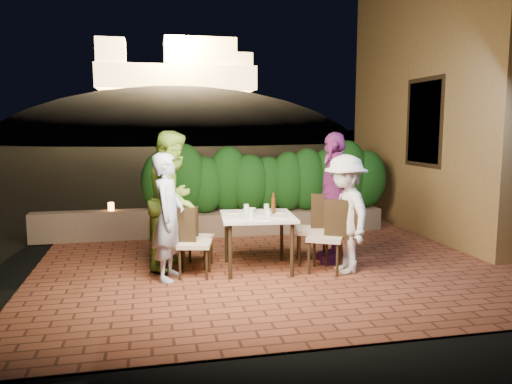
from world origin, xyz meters
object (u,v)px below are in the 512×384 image
object	(u,v)px
chair_left_back	(197,236)
parapet_lamp	(111,207)
chair_right_front	(326,236)
diner_white	(345,214)
beer_bottle	(273,203)
bowl	(250,210)
chair_right_back	(312,228)
diner_green	(174,200)
diner_blue	(168,217)
diner_purple	(334,197)
dining_table	(258,242)
chair_left_front	(195,242)

from	to	relation	value
chair_left_back	parapet_lamp	distance (m)	2.35
chair_right_front	diner_white	size ratio (longest dim) A/B	0.63
beer_bottle	diner_white	bearing A→B (deg)	-26.30
bowl	chair_right_back	xyz separation A→B (m)	(0.87, -0.15, -0.27)
diner_green	parapet_lamp	xyz separation A→B (m)	(-0.97, 1.93, -0.37)
bowl	diner_green	size ratio (longest dim) A/B	0.09
chair_left_back	chair_right_back	distance (m)	1.63
diner_blue	diner_purple	xyz separation A→B (m)	(2.34, 0.36, 0.12)
chair_left_back	chair_right_back	world-z (taller)	chair_right_back
dining_table	bowl	xyz separation A→B (m)	(-0.05, 0.30, 0.40)
chair_left_front	diner_purple	distance (m)	2.09
dining_table	beer_bottle	bearing A→B (deg)	15.74
diner_blue	diner_white	xyz separation A→B (m)	(2.30, -0.17, -0.02)
beer_bottle	diner_purple	bearing A→B (deg)	6.57
chair_left_back	diner_white	xyz separation A→B (m)	(1.89, -0.68, 0.36)
bowl	dining_table	bearing A→B (deg)	-81.50
bowl	chair_right_front	size ratio (longest dim) A/B	0.18
bowl	chair_left_back	distance (m)	0.82
diner_green	diner_purple	world-z (taller)	diner_green
chair_right_back	diner_purple	size ratio (longest dim) A/B	0.53
diner_green	parapet_lamp	bearing A→B (deg)	52.66
chair_right_front	diner_green	size ratio (longest dim) A/B	0.52
dining_table	chair_left_front	bearing A→B (deg)	-171.08
chair_left_front	beer_bottle	bearing A→B (deg)	23.12
dining_table	parapet_lamp	bearing A→B (deg)	131.99
parapet_lamp	dining_table	bearing A→B (deg)	-48.01
chair_right_back	chair_right_front	bearing A→B (deg)	108.81
beer_bottle	bowl	bearing A→B (deg)	139.75
bowl	diner_blue	world-z (taller)	diner_blue
diner_blue	parapet_lamp	xyz separation A→B (m)	(-0.87, 2.48, -0.24)
dining_table	bowl	distance (m)	0.50
beer_bottle	bowl	xyz separation A→B (m)	(-0.28, 0.24, -0.12)
beer_bottle	bowl	size ratio (longest dim) A/B	1.67
chair_left_back	diner_green	world-z (taller)	diner_green
chair_right_front	chair_right_back	xyz separation A→B (m)	(-0.04, 0.46, 0.01)
chair_left_back	diner_blue	xyz separation A→B (m)	(-0.40, -0.51, 0.38)
dining_table	diner_purple	size ratio (longest dim) A/B	0.52
bowl	diner_blue	size ratio (longest dim) A/B	0.11
bowl	chair_left_back	size ratio (longest dim) A/B	0.21
chair_left_front	diner_white	distance (m)	2.01
chair_right_front	parapet_lamp	size ratio (longest dim) A/B	7.02
dining_table	diner_blue	xyz separation A→B (m)	(-1.19, -0.19, 0.43)
chair_left_front	diner_green	world-z (taller)	diner_green
bowl	diner_purple	world-z (taller)	diner_purple
parapet_lamp	chair_left_back	bearing A→B (deg)	-57.19
dining_table	bowl	world-z (taller)	bowl
chair_left_front	diner_blue	distance (m)	0.49
diner_white	chair_left_back	bearing A→B (deg)	-113.88
parapet_lamp	chair_right_back	bearing A→B (deg)	-36.46
bowl	parapet_lamp	size ratio (longest dim) A/B	1.25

